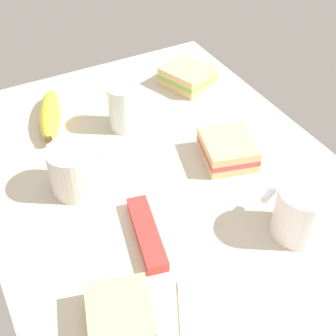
{
  "coord_description": "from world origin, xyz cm",
  "views": [
    {
      "loc": [
        -53.42,
        28.62,
        59.51
      ],
      "look_at": [
        0.0,
        0.0,
        5.0
      ],
      "focal_mm": 49.13,
      "sensor_mm": 36.0,
      "label": 1
    }
  ],
  "objects_px": {
    "sandwich_extra": "(227,149)",
    "snack_bar": "(147,233)",
    "coffee_mug_milky": "(301,212)",
    "banana": "(50,114)",
    "paper_napkin": "(241,332)",
    "sandwich_main": "(120,317)",
    "coffee_mug_black": "(74,169)",
    "sandwich_side": "(187,76)",
    "glass_of_milk": "(123,110)"
  },
  "relations": [
    {
      "from": "sandwich_extra",
      "to": "snack_bar",
      "type": "distance_m",
      "value": 0.24
    },
    {
      "from": "coffee_mug_milky",
      "to": "paper_napkin",
      "type": "bearing_deg",
      "value": 120.26
    },
    {
      "from": "sandwich_side",
      "to": "coffee_mug_black",
      "type": "bearing_deg",
      "value": 120.99
    },
    {
      "from": "sandwich_main",
      "to": "sandwich_side",
      "type": "xyz_separation_m",
      "value": [
        0.49,
        -0.39,
        -0.0
      ]
    },
    {
      "from": "sandwich_main",
      "to": "snack_bar",
      "type": "distance_m",
      "value": 0.16
    },
    {
      "from": "paper_napkin",
      "to": "sandwich_main",
      "type": "bearing_deg",
      "value": 57.92
    },
    {
      "from": "coffee_mug_milky",
      "to": "sandwich_main",
      "type": "bearing_deg",
      "value": 93.23
    },
    {
      "from": "coffee_mug_black",
      "to": "sandwich_extra",
      "type": "xyz_separation_m",
      "value": [
        -0.06,
        -0.28,
        -0.02
      ]
    },
    {
      "from": "sandwich_side",
      "to": "sandwich_extra",
      "type": "bearing_deg",
      "value": 166.05
    },
    {
      "from": "sandwich_side",
      "to": "snack_bar",
      "type": "height_order",
      "value": "sandwich_side"
    },
    {
      "from": "sandwich_main",
      "to": "coffee_mug_milky",
      "type": "bearing_deg",
      "value": -86.77
    },
    {
      "from": "coffee_mug_black",
      "to": "glass_of_milk",
      "type": "xyz_separation_m",
      "value": [
        0.13,
        -0.15,
        -0.0
      ]
    },
    {
      "from": "sandwich_main",
      "to": "glass_of_milk",
      "type": "distance_m",
      "value": 0.45
    },
    {
      "from": "coffee_mug_milky",
      "to": "paper_napkin",
      "type": "xyz_separation_m",
      "value": [
        -0.1,
        0.18,
        -0.05
      ]
    },
    {
      "from": "glass_of_milk",
      "to": "banana",
      "type": "height_order",
      "value": "glass_of_milk"
    },
    {
      "from": "glass_of_milk",
      "to": "snack_bar",
      "type": "distance_m",
      "value": 0.3
    },
    {
      "from": "banana",
      "to": "paper_napkin",
      "type": "distance_m",
      "value": 0.59
    },
    {
      "from": "sandwich_extra",
      "to": "paper_napkin",
      "type": "relative_size",
      "value": 0.76
    },
    {
      "from": "coffee_mug_milky",
      "to": "paper_napkin",
      "type": "relative_size",
      "value": 0.65
    },
    {
      "from": "coffee_mug_milky",
      "to": "glass_of_milk",
      "type": "bearing_deg",
      "value": 18.31
    },
    {
      "from": "coffee_mug_black",
      "to": "sandwich_extra",
      "type": "relative_size",
      "value": 0.89
    },
    {
      "from": "coffee_mug_milky",
      "to": "sandwich_main",
      "type": "height_order",
      "value": "coffee_mug_milky"
    },
    {
      "from": "sandwich_extra",
      "to": "glass_of_milk",
      "type": "height_order",
      "value": "glass_of_milk"
    },
    {
      "from": "coffee_mug_milky",
      "to": "paper_napkin",
      "type": "distance_m",
      "value": 0.21
    },
    {
      "from": "sandwich_side",
      "to": "glass_of_milk",
      "type": "relative_size",
      "value": 1.35
    },
    {
      "from": "coffee_mug_milky",
      "to": "snack_bar",
      "type": "distance_m",
      "value": 0.24
    },
    {
      "from": "coffee_mug_black",
      "to": "sandwich_side",
      "type": "relative_size",
      "value": 0.85
    },
    {
      "from": "sandwich_extra",
      "to": "banana",
      "type": "height_order",
      "value": "sandwich_extra"
    },
    {
      "from": "coffee_mug_milky",
      "to": "snack_bar",
      "type": "height_order",
      "value": "coffee_mug_milky"
    },
    {
      "from": "sandwich_side",
      "to": "banana",
      "type": "distance_m",
      "value": 0.33
    },
    {
      "from": "paper_napkin",
      "to": "banana",
      "type": "bearing_deg",
      "value": 7.75
    },
    {
      "from": "snack_bar",
      "to": "coffee_mug_black",
      "type": "bearing_deg",
      "value": 32.43
    },
    {
      "from": "coffee_mug_black",
      "to": "snack_bar",
      "type": "xyz_separation_m",
      "value": [
        -0.16,
        -0.06,
        -0.03
      ]
    },
    {
      "from": "sandwich_extra",
      "to": "glass_of_milk",
      "type": "bearing_deg",
      "value": 35.74
    },
    {
      "from": "sandwich_side",
      "to": "snack_bar",
      "type": "distance_m",
      "value": 0.47
    },
    {
      "from": "glass_of_milk",
      "to": "coffee_mug_milky",
      "type": "bearing_deg",
      "value": -161.69
    },
    {
      "from": "sandwich_main",
      "to": "snack_bar",
      "type": "xyz_separation_m",
      "value": [
        0.12,
        -0.1,
        -0.01
      ]
    },
    {
      "from": "sandwich_side",
      "to": "sandwich_extra",
      "type": "xyz_separation_m",
      "value": [
        -0.26,
        0.07,
        0.0
      ]
    },
    {
      "from": "sandwich_main",
      "to": "banana",
      "type": "height_order",
      "value": "sandwich_main"
    },
    {
      "from": "sandwich_extra",
      "to": "paper_napkin",
      "type": "bearing_deg",
      "value": 149.66
    },
    {
      "from": "coffee_mug_milky",
      "to": "banana",
      "type": "distance_m",
      "value": 0.54
    },
    {
      "from": "sandwich_extra",
      "to": "snack_bar",
      "type": "bearing_deg",
      "value": 115.0
    },
    {
      "from": "sandwich_extra",
      "to": "paper_napkin",
      "type": "height_order",
      "value": "sandwich_extra"
    },
    {
      "from": "coffee_mug_black",
      "to": "coffee_mug_milky",
      "type": "height_order",
      "value": "coffee_mug_milky"
    },
    {
      "from": "sandwich_side",
      "to": "paper_napkin",
      "type": "bearing_deg",
      "value": 156.72
    },
    {
      "from": "sandwich_main",
      "to": "snack_bar",
      "type": "height_order",
      "value": "sandwich_main"
    },
    {
      "from": "coffee_mug_milky",
      "to": "glass_of_milk",
      "type": "distance_m",
      "value": 0.41
    },
    {
      "from": "sandwich_main",
      "to": "sandwich_extra",
      "type": "relative_size",
      "value": 0.92
    },
    {
      "from": "coffee_mug_black",
      "to": "coffee_mug_milky",
      "type": "distance_m",
      "value": 0.38
    },
    {
      "from": "coffee_mug_milky",
      "to": "sandwich_main",
      "type": "relative_size",
      "value": 0.93
    }
  ]
}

